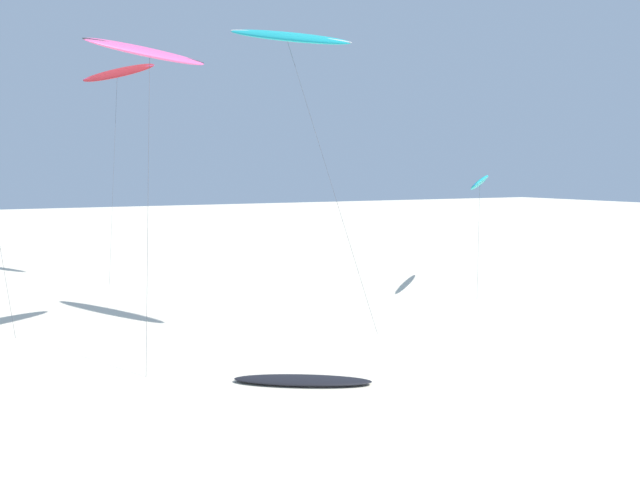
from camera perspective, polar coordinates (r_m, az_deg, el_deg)
flying_kite_0 at (r=51.31m, az=-19.23°, el=15.18°), size 5.55×10.57×16.85m
flying_kite_1 at (r=42.84m, az=15.38°, el=5.48°), size 6.72×6.98×8.10m
flying_kite_4 at (r=31.15m, az=-16.34°, el=17.19°), size 7.05×9.62×14.35m
flying_kite_5 at (r=33.24m, az=-3.30°, el=19.26°), size 4.79×9.91×16.61m
grounded_kite_0 at (r=22.76m, az=-1.72°, el=-13.55°), size 5.12×3.68×0.24m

